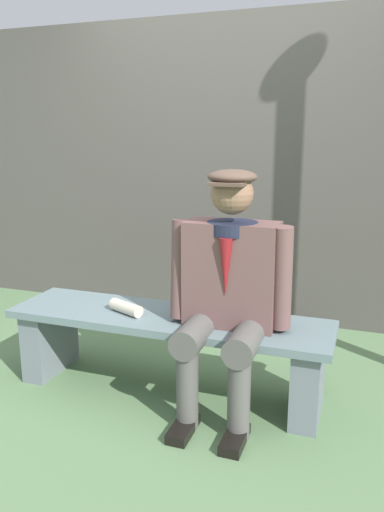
{
  "coord_description": "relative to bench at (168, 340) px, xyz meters",
  "views": [
    {
      "loc": [
        -1.01,
        2.43,
        1.43
      ],
      "look_at": [
        -0.14,
        0.0,
        0.81
      ],
      "focal_mm": 35.28,
      "sensor_mm": 36.0,
      "label": 1
    }
  ],
  "objects": [
    {
      "name": "seated_man",
      "position": [
        -0.36,
        0.07,
        0.38
      ],
      "size": [
        0.64,
        0.62,
        1.26
      ],
      "color": "brown",
      "rests_on": "ground"
    },
    {
      "name": "ground_plane",
      "position": [
        0.0,
        0.0,
        -0.31
      ],
      "size": [
        30.0,
        30.0,
        0.0
      ],
      "primitive_type": "plane",
      "color": "#597A50"
    },
    {
      "name": "rolled_magazine",
      "position": [
        0.23,
        0.05,
        0.18
      ],
      "size": [
        0.23,
        0.15,
        0.07
      ],
      "primitive_type": "cylinder",
      "rotation": [
        0.0,
        1.57,
        -0.4
      ],
      "color": "beige",
      "rests_on": "bench"
    },
    {
      "name": "bench",
      "position": [
        0.0,
        0.0,
        0.0
      ],
      "size": [
        1.81,
        0.47,
        0.46
      ],
      "color": "slate",
      "rests_on": "ground"
    },
    {
      "name": "stadium_wall",
      "position": [
        0.0,
        -1.44,
        0.84
      ],
      "size": [
        12.0,
        0.24,
        2.29
      ],
      "primitive_type": "cube",
      "color": "#4B4742",
      "rests_on": "ground"
    }
  ]
}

